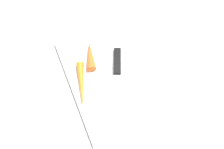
# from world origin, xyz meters

# --- Properties ---
(ground_plane) EXTENTS (1.40, 1.40, 0.00)m
(ground_plane) POSITION_xyz_m (0.00, 0.00, 0.00)
(ground_plane) COLOR #ADA8A0
(cutting_board) EXTENTS (0.36, 0.26, 0.01)m
(cutting_board) POSITION_xyz_m (0.00, 0.00, 0.01)
(cutting_board) COLOR white
(cutting_board) RESTS_ON ground_plane
(knife) EXTENTS (0.19, 0.10, 0.01)m
(knife) POSITION_xyz_m (0.02, -0.03, 0.02)
(knife) COLOR #B7B7BC
(knife) RESTS_ON cutting_board
(carrot_long) EXTENTS (0.14, 0.06, 0.02)m
(carrot_long) POSITION_xyz_m (-0.00, 0.10, 0.02)
(carrot_long) COLOR orange
(carrot_long) RESTS_ON cutting_board
(carrot_short) EXTENTS (0.11, 0.06, 0.03)m
(carrot_short) POSITION_xyz_m (0.08, 0.04, 0.03)
(carrot_short) COLOR orange
(carrot_short) RESTS_ON cutting_board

